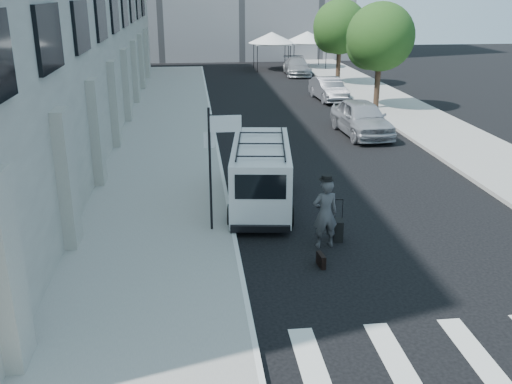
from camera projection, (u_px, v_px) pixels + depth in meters
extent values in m
plane|color=black|center=(326.00, 282.00, 13.64)|extent=(120.00, 120.00, 0.00)
cube|color=gray|center=(168.00, 130.00, 28.14)|extent=(4.50, 48.00, 0.15)
cube|color=gray|center=(399.00, 108.00, 33.30)|extent=(4.00, 56.00, 0.15)
cube|color=gray|center=(10.00, 3.00, 27.25)|extent=(10.00, 44.00, 12.00)
cylinder|color=black|center=(210.00, 170.00, 15.72)|extent=(0.07, 0.07, 3.50)
cube|color=white|center=(209.00, 140.00, 15.45)|extent=(0.30, 0.03, 0.42)
cube|color=white|center=(226.00, 124.00, 15.33)|extent=(0.85, 0.06, 0.45)
cylinder|color=black|center=(377.00, 86.00, 32.70)|extent=(0.32, 0.32, 2.80)
sphere|color=#173D13|center=(381.00, 37.00, 31.79)|extent=(3.80, 3.80, 3.80)
sphere|color=#173D13|center=(370.00, 46.00, 32.50)|extent=(2.66, 2.66, 2.66)
cylinder|color=black|center=(338.00, 66.00, 41.13)|extent=(0.32, 0.32, 2.80)
sphere|color=#173D13|center=(340.00, 27.00, 40.21)|extent=(3.80, 3.80, 3.80)
sphere|color=#173D13|center=(332.00, 35.00, 40.92)|extent=(2.66, 2.66, 2.66)
cylinder|color=black|center=(257.00, 59.00, 47.81)|extent=(0.06, 0.06, 2.20)
cylinder|color=black|center=(290.00, 59.00, 48.11)|extent=(0.06, 0.06, 2.20)
cylinder|color=black|center=(254.00, 56.00, 50.43)|extent=(0.06, 0.06, 2.20)
cylinder|color=black|center=(285.00, 55.00, 50.73)|extent=(0.06, 0.06, 2.20)
cube|color=white|center=(272.00, 43.00, 48.88)|extent=(3.00, 3.00, 0.12)
cone|color=white|center=(272.00, 37.00, 48.72)|extent=(4.00, 4.00, 0.90)
cylinder|color=black|center=(294.00, 58.00, 48.62)|extent=(0.06, 0.06, 2.20)
cylinder|color=black|center=(326.00, 58.00, 48.92)|extent=(0.06, 0.06, 2.20)
cylinder|color=black|center=(288.00, 55.00, 51.24)|extent=(0.06, 0.06, 2.20)
cylinder|color=black|center=(319.00, 54.00, 51.54)|extent=(0.06, 0.06, 2.20)
cube|color=white|center=(307.00, 43.00, 49.69)|extent=(3.00, 3.00, 0.12)
cone|color=white|center=(307.00, 37.00, 49.53)|extent=(4.00, 4.00, 0.90)
imported|color=#404043|center=(325.00, 213.00, 15.23)|extent=(0.75, 0.53, 1.92)
cube|color=black|center=(321.00, 260.00, 14.36)|extent=(0.17, 0.45, 0.34)
cube|color=black|center=(338.00, 230.00, 15.83)|extent=(0.33, 0.46, 0.60)
cylinder|color=black|center=(335.00, 209.00, 15.83)|extent=(0.02, 0.02, 0.57)
cylinder|color=black|center=(343.00, 209.00, 15.82)|extent=(0.02, 0.02, 0.57)
cube|color=black|center=(339.00, 199.00, 15.73)|extent=(0.23, 0.07, 0.03)
cube|color=silver|center=(261.00, 173.00, 17.99)|extent=(2.36, 4.96, 1.86)
cube|color=silver|center=(261.00, 164.00, 20.61)|extent=(1.77, 1.00, 0.97)
cube|color=black|center=(260.00, 187.00, 15.63)|extent=(1.41, 0.25, 0.71)
cylinder|color=black|center=(237.00, 180.00, 19.85)|extent=(0.33, 0.70, 0.67)
cylinder|color=black|center=(285.00, 181.00, 19.83)|extent=(0.33, 0.70, 0.67)
cylinder|color=black|center=(232.00, 215.00, 16.77)|extent=(0.33, 0.70, 0.67)
cylinder|color=black|center=(289.00, 216.00, 16.74)|extent=(0.33, 0.70, 0.67)
imported|color=#9A9BA2|center=(362.00, 118.00, 27.16)|extent=(2.23, 5.01, 1.67)
imported|color=slate|center=(329.00, 89.00, 35.82)|extent=(1.77, 4.36, 1.41)
imported|color=#919498|center=(297.00, 67.00, 46.38)|extent=(2.17, 4.88, 1.39)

